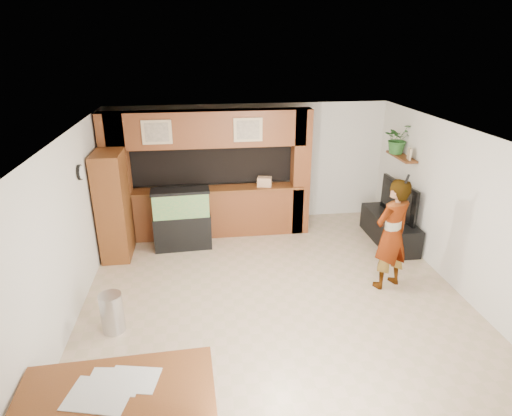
{
  "coord_description": "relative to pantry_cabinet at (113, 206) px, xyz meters",
  "views": [
    {
      "loc": [
        -1.07,
        -5.78,
        3.87
      ],
      "look_at": [
        -0.22,
        0.6,
        1.31
      ],
      "focal_mm": 30.0,
      "sensor_mm": 36.0,
      "label": 1
    }
  ],
  "objects": [
    {
      "name": "floor",
      "position": [
        2.7,
        -1.79,
        -1.01
      ],
      "size": [
        6.5,
        6.5,
        0.0
      ],
      "primitive_type": "plane",
      "color": "tan",
      "rests_on": "ground"
    },
    {
      "name": "ceiling",
      "position": [
        2.7,
        -1.79,
        1.59
      ],
      "size": [
        6.5,
        6.5,
        0.0
      ],
      "primitive_type": "plane",
      "color": "white",
      "rests_on": "wall_back"
    },
    {
      "name": "wall_back",
      "position": [
        2.7,
        1.46,
        0.29
      ],
      "size": [
        6.0,
        0.0,
        6.0
      ],
      "primitive_type": "plane",
      "rotation": [
        1.57,
        0.0,
        0.0
      ],
      "color": "beige",
      "rests_on": "floor"
    },
    {
      "name": "wall_left",
      "position": [
        -0.3,
        -1.79,
        0.29
      ],
      "size": [
        0.0,
        6.5,
        6.5
      ],
      "primitive_type": "plane",
      "rotation": [
        1.57,
        0.0,
        1.57
      ],
      "color": "beige",
      "rests_on": "floor"
    },
    {
      "name": "wall_right",
      "position": [
        5.7,
        -1.79,
        0.29
      ],
      "size": [
        0.0,
        6.5,
        6.5
      ],
      "primitive_type": "plane",
      "rotation": [
        1.57,
        0.0,
        -1.57
      ],
      "color": "beige",
      "rests_on": "floor"
    },
    {
      "name": "partition",
      "position": [
        1.75,
        0.85,
        0.31
      ],
      "size": [
        4.2,
        0.99,
        2.6
      ],
      "color": "brown",
      "rests_on": "floor"
    },
    {
      "name": "wall_clock",
      "position": [
        -0.27,
        -0.79,
        0.89
      ],
      "size": [
        0.05,
        0.25,
        0.25
      ],
      "color": "black",
      "rests_on": "wall_left"
    },
    {
      "name": "wall_shelf",
      "position": [
        5.55,
        0.16,
        0.69
      ],
      "size": [
        0.25,
        0.9,
        0.04
      ],
      "primitive_type": "cube",
      "color": "brown",
      "rests_on": "wall_right"
    },
    {
      "name": "pantry_cabinet",
      "position": [
        0.0,
        0.0,
        0.0
      ],
      "size": [
        0.5,
        0.82,
        2.01
      ],
      "primitive_type": "cube",
      "color": "brown",
      "rests_on": "floor"
    },
    {
      "name": "trash_can",
      "position": [
        0.3,
        -2.33,
        -0.71
      ],
      "size": [
        0.32,
        0.32,
        0.58
      ],
      "primitive_type": "cylinder",
      "color": "#B2B2B7",
      "rests_on": "floor"
    },
    {
      "name": "aquarium",
      "position": [
        1.21,
        0.16,
        -0.41
      ],
      "size": [
        1.1,
        0.41,
        1.22
      ],
      "rotation": [
        0.0,
        0.0,
        0.05
      ],
      "color": "black",
      "rests_on": "floor"
    },
    {
      "name": "tv_stand",
      "position": [
        5.35,
        -0.12,
        -0.73
      ],
      "size": [
        0.6,
        1.64,
        0.55
      ],
      "primitive_type": "cube",
      "color": "black",
      "rests_on": "floor"
    },
    {
      "name": "television",
      "position": [
        5.35,
        -0.12,
        -0.1
      ],
      "size": [
        0.28,
        1.25,
        0.71
      ],
      "primitive_type": "imported",
      "rotation": [
        0.0,
        0.0,
        1.67
      ],
      "color": "black",
      "rests_on": "tv_stand"
    },
    {
      "name": "photo_frame",
      "position": [
        5.55,
        -0.14,
        0.83
      ],
      "size": [
        0.07,
        0.17,
        0.22
      ],
      "primitive_type": "cube",
      "rotation": [
        0.0,
        0.0,
        -0.19
      ],
      "color": "tan",
      "rests_on": "wall_shelf"
    },
    {
      "name": "potted_plant",
      "position": [
        5.52,
        0.35,
        1.01
      ],
      "size": [
        0.68,
        0.65,
        0.6
      ],
      "primitive_type": "imported",
      "rotation": [
        0.0,
        0.0,
        0.42
      ],
      "color": "#275B24",
      "rests_on": "wall_shelf"
    },
    {
      "name": "person",
      "position": [
        4.61,
        -1.7,
        -0.07
      ],
      "size": [
        0.8,
        0.68,
        1.87
      ],
      "primitive_type": "imported",
      "rotation": [
        0.0,
        0.0,
        3.54
      ],
      "color": "tan",
      "rests_on": "floor"
    },
    {
      "name": "microphone",
      "position": [
        4.66,
        -1.86,
        0.91
      ],
      "size": [
        0.04,
        0.1,
        0.17
      ],
      "primitive_type": "cylinder",
      "rotation": [
        0.44,
        0.0,
        0.0
      ],
      "color": "black",
      "rests_on": "person"
    },
    {
      "name": "newspaper_a",
      "position": [
        0.66,
        -4.09,
        -0.33
      ],
      "size": [
        0.58,
        0.46,
        0.01
      ],
      "primitive_type": "cube",
      "rotation": [
        0.0,
        0.0,
        -0.15
      ],
      "color": "silver",
      "rests_on": "dining_table"
    },
    {
      "name": "newspaper_b",
      "position": [
        0.55,
        -4.25,
        -0.33
      ],
      "size": [
        0.69,
        0.57,
        0.01
      ],
      "primitive_type": "cube",
      "rotation": [
        0.0,
        0.0,
        -0.25
      ],
      "color": "silver",
      "rests_on": "dining_table"
    },
    {
      "name": "newspaper_c",
      "position": [
        0.85,
        -4.08,
        -0.33
      ],
      "size": [
        0.56,
        0.46,
        0.01
      ],
      "primitive_type": "cube",
      "rotation": [
        0.0,
        0.0,
        -0.21
      ],
      "color": "silver",
      "rests_on": "dining_table"
    },
    {
      "name": "counter_box",
      "position": [
        2.91,
        0.66,
        0.13
      ],
      "size": [
        0.32,
        0.25,
        0.19
      ],
      "primitive_type": "cube",
      "rotation": [
        0.0,
        0.0,
        -0.24
      ],
      "color": "tan",
      "rests_on": "partition"
    }
  ]
}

